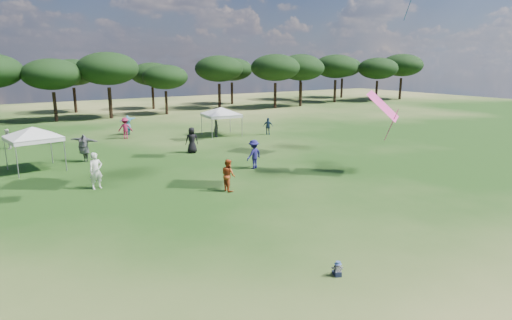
# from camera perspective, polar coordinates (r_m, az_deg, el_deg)

# --- Properties ---
(ground) EXTENTS (140.00, 140.00, 0.00)m
(ground) POSITION_cam_1_polar(r_m,az_deg,el_deg) (13.09, 17.82, -17.44)
(ground) COLOR #224514
(ground) RESTS_ON ground
(tree_line) EXTENTS (108.78, 17.63, 7.77)m
(tree_line) POSITION_cam_1_polar(r_m,az_deg,el_deg) (55.61, -20.82, 11.08)
(tree_line) COLOR black
(tree_line) RESTS_ON ground
(tent_left) EXTENTS (5.60, 5.60, 2.99)m
(tent_left) POSITION_cam_1_polar(r_m,az_deg,el_deg) (28.96, -27.67, 3.71)
(tent_left) COLOR gray
(tent_left) RESTS_ON ground
(tent_right) EXTENTS (5.96, 5.96, 2.84)m
(tent_right) POSITION_cam_1_polar(r_m,az_deg,el_deg) (38.26, -4.67, 6.85)
(tent_right) COLOR gray
(tent_right) RESTS_ON ground
(toddler) EXTENTS (0.37, 0.40, 0.48)m
(toddler) POSITION_cam_1_polar(r_m,az_deg,el_deg) (13.89, 10.82, -14.13)
(toddler) COLOR #161C31
(toddler) RESTS_ON ground
(festival_crowd) EXTENTS (28.36, 21.32, 1.92)m
(festival_crowd) POSITION_cam_1_polar(r_m,az_deg,el_deg) (30.99, -18.85, 1.86)
(festival_crowd) COLOR #323338
(festival_crowd) RESTS_ON ground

